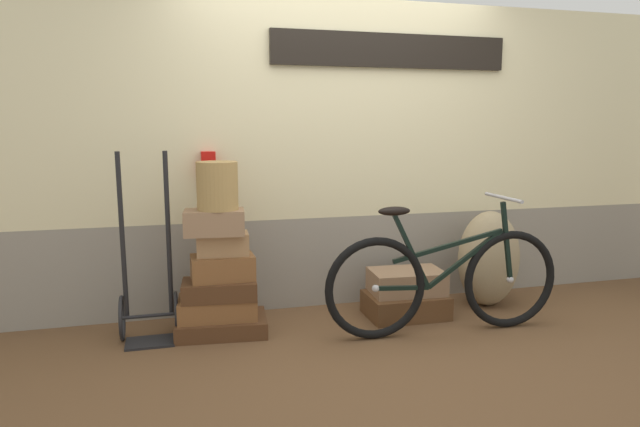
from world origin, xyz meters
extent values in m
cube|color=brown|center=(0.00, 0.00, -0.03)|extent=(9.14, 5.20, 0.06)
cube|color=gray|center=(0.00, 0.85, 0.35)|extent=(7.14, 0.20, 0.71)
cube|color=beige|center=(0.00, 0.85, 1.54)|extent=(7.14, 0.20, 1.66)
cube|color=black|center=(0.39, 0.73, 1.99)|extent=(1.90, 0.04, 0.25)
cube|color=red|center=(-1.02, 0.71, 1.14)|extent=(0.10, 0.08, 0.20)
cube|color=#4C2D19|center=(-0.99, 0.35, 0.06)|extent=(0.65, 0.46, 0.11)
cube|color=brown|center=(-1.01, 0.36, 0.18)|extent=(0.55, 0.37, 0.14)
cube|color=#4C2D19|center=(-1.00, 0.33, 0.32)|extent=(0.52, 0.33, 0.13)
cube|color=brown|center=(-0.97, 0.35, 0.46)|extent=(0.42, 0.25, 0.17)
cube|color=#9E754C|center=(-0.96, 0.37, 0.62)|extent=(0.36, 0.23, 0.15)
cube|color=#937051|center=(-1.02, 0.33, 0.78)|extent=(0.42, 0.28, 0.17)
cube|color=brown|center=(0.38, 0.34, 0.09)|extent=(0.59, 0.41, 0.17)
cube|color=#937051|center=(0.40, 0.37, 0.26)|extent=(0.56, 0.39, 0.17)
cylinder|color=#A8844C|center=(-0.99, 0.34, 1.03)|extent=(0.27, 0.27, 0.32)
torus|color=black|center=(-1.64, 0.39, 0.15)|extent=(0.02, 0.30, 0.30)
torus|color=black|center=(-1.29, 0.39, 0.15)|extent=(0.02, 0.30, 0.30)
cylinder|color=black|center=(-1.46, 0.39, 0.15)|extent=(0.35, 0.02, 0.02)
cylinder|color=black|center=(-1.61, 0.39, 0.71)|extent=(0.03, 0.09, 1.11)
cylinder|color=black|center=(-1.32, 0.39, 0.71)|extent=(0.03, 0.09, 1.11)
cube|color=black|center=(-1.46, 0.28, 0.01)|extent=(0.31, 0.22, 0.02)
ellipsoid|color=#9E8966|center=(1.12, 0.41, 0.38)|extent=(0.49, 0.42, 0.76)
torus|color=black|center=(0.00, -0.03, 0.35)|extent=(0.70, 0.08, 0.70)
sphere|color=#B2B2B7|center=(0.00, -0.03, 0.35)|extent=(0.05, 0.05, 0.05)
torus|color=black|center=(0.99, -0.07, 0.35)|extent=(0.70, 0.08, 0.70)
sphere|color=#B2B2B7|center=(0.99, -0.07, 0.35)|extent=(0.05, 0.05, 0.05)
cube|color=black|center=(0.64, -0.06, 0.52)|extent=(0.55, 0.05, 0.40)
cube|color=black|center=(0.25, -0.04, 0.59)|extent=(0.28, 0.04, 0.53)
cube|color=black|center=(0.19, -0.04, 0.34)|extent=(0.38, 0.04, 0.05)
cube|color=black|center=(0.51, -0.05, 0.61)|extent=(0.79, 0.06, 0.21)
cube|color=black|center=(0.95, -0.07, 0.63)|extent=(0.12, 0.03, 0.56)
ellipsoid|color=black|center=(0.12, -0.03, 0.87)|extent=(0.22, 0.10, 0.06)
cylinder|color=#A5A5AD|center=(0.91, -0.07, 0.93)|extent=(0.04, 0.46, 0.02)
camera|label=1|loc=(-1.31, -3.43, 1.43)|focal=31.69mm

